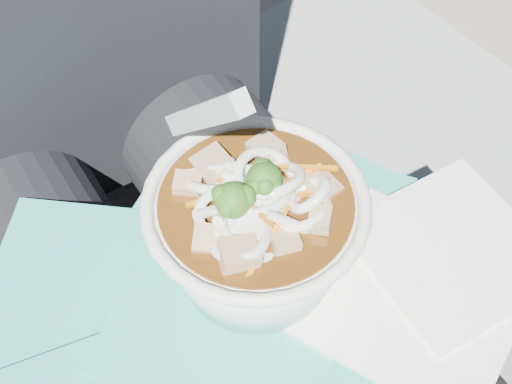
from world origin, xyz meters
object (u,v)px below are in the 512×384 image
stone_ledge (177,367)px  plastic_bag (232,313)px  lap (234,363)px  person_body (176,263)px  udon_bowl (255,227)px

stone_ledge → plastic_bag: size_ratio=2.49×
lap → plastic_bag: plastic_bag is taller
stone_ledge → person_body: size_ratio=1.00×
lap → udon_bowl: udon_bowl is taller
lap → person_body: bearing=90.0°
lap → udon_bowl: bearing=30.4°
stone_ledge → person_body: person_body is taller
lap → person_body: size_ratio=0.48×
stone_ledge → udon_bowl: size_ratio=5.32×
plastic_bag → person_body: bearing=91.0°
stone_ledge → person_body: (0.00, -0.06, 0.33)m
stone_ledge → plastic_bag: 0.41m
stone_ledge → lap: lap is taller
lap → person_body: 0.10m
stone_ledge → plastic_bag: plastic_bag is taller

